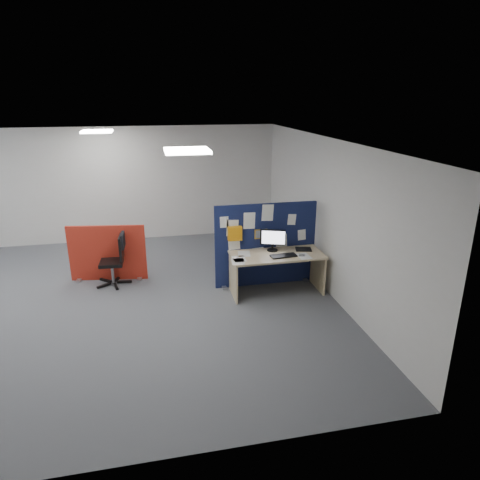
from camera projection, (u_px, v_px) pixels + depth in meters
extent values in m
plane|color=#54575C|center=(68.00, 308.00, 7.14)|extent=(9.00, 9.00, 0.00)
cube|color=white|center=(44.00, 144.00, 6.27)|extent=(9.00, 7.00, 0.02)
cube|color=silver|center=(85.00, 187.00, 9.94)|extent=(9.00, 0.02, 2.70)
cube|color=silver|center=(326.00, 215.00, 7.59)|extent=(0.02, 7.00, 2.70)
cube|color=white|center=(187.00, 151.00, 5.75)|extent=(0.60, 0.60, 0.04)
cube|color=white|center=(97.00, 131.00, 8.69)|extent=(0.60, 0.60, 0.04)
cube|color=#101B3C|center=(266.00, 245.00, 7.83)|extent=(1.88, 0.06, 1.55)
cube|color=#97969B|center=(224.00, 286.00, 7.92)|extent=(0.08, 0.30, 0.04)
cube|color=#97969B|center=(304.00, 279.00, 8.23)|extent=(0.08, 0.30, 0.04)
cube|color=white|center=(224.00, 222.00, 7.49)|extent=(0.15, 0.01, 0.20)
cube|color=white|center=(249.00, 221.00, 7.58)|extent=(0.21, 0.01, 0.30)
cube|color=white|center=(268.00, 213.00, 7.60)|extent=(0.21, 0.01, 0.30)
cube|color=white|center=(292.00, 219.00, 7.74)|extent=(0.15, 0.01, 0.20)
cube|color=white|center=(234.00, 242.00, 7.64)|extent=(0.21, 0.01, 0.30)
cube|color=white|center=(281.00, 242.00, 7.84)|extent=(0.21, 0.01, 0.30)
cube|color=white|center=(302.00, 235.00, 7.88)|extent=(0.15, 0.01, 0.20)
cube|color=white|center=(258.00, 255.00, 7.83)|extent=(0.21, 0.01, 0.30)
cube|color=white|center=(232.00, 228.00, 7.55)|extent=(0.21, 0.01, 0.30)
cube|color=gold|center=(261.00, 234.00, 7.70)|extent=(0.24, 0.01, 0.18)
cube|color=orange|center=(235.00, 233.00, 7.55)|extent=(0.25, 0.10, 0.25)
cube|color=#C8B680|center=(277.00, 255.00, 7.50)|extent=(1.63, 0.72, 0.03)
cube|color=#C8B680|center=(233.00, 278.00, 7.46)|extent=(0.03, 0.67, 0.70)
cube|color=#C8B680|center=(318.00, 270.00, 7.77)|extent=(0.03, 0.67, 0.70)
cube|color=#C8B680|center=(272.00, 257.00, 7.86)|extent=(1.47, 0.02, 0.30)
cylinder|color=black|center=(272.00, 250.00, 7.66)|extent=(0.19, 0.19, 0.02)
cube|color=black|center=(272.00, 247.00, 7.64)|extent=(0.04, 0.04, 0.09)
cube|color=black|center=(273.00, 237.00, 7.58)|extent=(0.44, 0.18, 0.28)
cube|color=white|center=(273.00, 238.00, 7.56)|extent=(0.39, 0.13, 0.24)
cube|color=black|center=(284.00, 256.00, 7.39)|extent=(0.46, 0.22, 0.02)
cube|color=#97969B|center=(302.00, 255.00, 7.41)|extent=(0.11, 0.09, 0.03)
cube|color=black|center=(303.00, 249.00, 7.72)|extent=(0.32, 0.28, 0.01)
cube|color=#9D2C14|center=(107.00, 253.00, 8.09)|extent=(1.43, 0.27, 1.08)
cube|color=#97969B|center=(79.00, 281.00, 8.14)|extent=(0.08, 0.30, 0.04)
cube|color=#97969B|center=(140.00, 276.00, 8.37)|extent=(0.08, 0.30, 0.04)
cube|color=black|center=(124.00, 282.00, 8.06)|extent=(0.27, 0.06, 0.04)
cube|color=black|center=(118.00, 278.00, 8.22)|extent=(0.14, 0.27, 0.04)
cube|color=black|center=(106.00, 280.00, 8.12)|extent=(0.24, 0.21, 0.04)
cube|color=black|center=(104.00, 285.00, 7.90)|extent=(0.25, 0.18, 0.04)
cube|color=black|center=(116.00, 286.00, 7.87)|extent=(0.11, 0.27, 0.04)
cylinder|color=#97969B|center=(113.00, 273.00, 7.97)|extent=(0.05, 0.05, 0.38)
cube|color=black|center=(112.00, 263.00, 7.91)|extent=(0.44, 0.44, 0.06)
cube|color=black|center=(121.00, 247.00, 7.84)|extent=(0.07, 0.38, 0.45)
cube|color=black|center=(123.00, 240.00, 7.80)|extent=(0.07, 0.35, 0.27)
cube|color=white|center=(239.00, 259.00, 7.28)|extent=(0.22, 0.31, 0.00)
cube|color=white|center=(244.00, 254.00, 7.51)|extent=(0.25, 0.33, 0.00)
cube|color=white|center=(304.00, 256.00, 7.40)|extent=(0.23, 0.31, 0.00)
cube|color=white|center=(238.00, 262.00, 7.16)|extent=(0.25, 0.32, 0.00)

